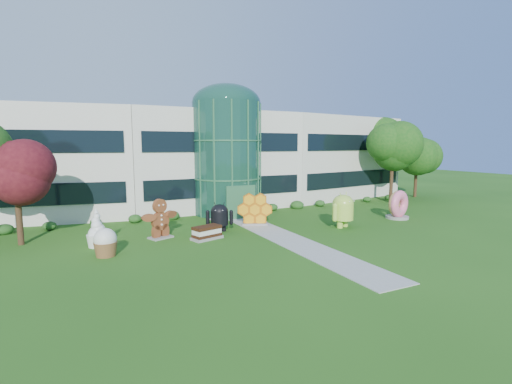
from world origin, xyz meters
name	(u,v)px	position (x,y,z in m)	size (l,w,h in m)	color
ground	(299,244)	(0.00, 0.00, 0.00)	(140.00, 140.00, 0.00)	#215114
building	(206,159)	(0.00, 18.00, 4.65)	(46.00, 15.00, 9.30)	beige
atrium	(227,159)	(0.00, 12.00, 4.90)	(6.00, 6.00, 9.80)	#194738
walkway	(283,237)	(0.00, 2.00, 0.02)	(2.40, 20.00, 0.04)	#9E9E93
tree_red	(17,197)	(-15.50, 7.50, 3.00)	(4.00, 4.00, 6.00)	#3F0C14
trees_backdrop	(223,166)	(0.00, 13.00, 4.20)	(52.00, 8.00, 8.40)	#124912
android_green	(343,208)	(5.56, 2.68, 1.45)	(2.57, 1.71, 2.91)	#B1DD46
android_black	(219,215)	(-3.18, 5.52, 1.15)	(2.02, 1.36, 2.30)	black
donut	(398,204)	(11.84, 3.30, 1.21)	(2.32, 1.12, 2.42)	#DD5484
gingerbread	(160,218)	(-7.40, 5.35, 1.33)	(2.88, 1.11, 2.66)	maroon
ice_cream_sandwich	(207,232)	(-4.73, 3.74, 0.45)	(2.01, 1.00, 0.89)	black
honeycomb	(255,211)	(-0.01, 6.28, 1.12)	(2.85, 1.02, 2.24)	#FAA319
froyo	(97,228)	(-11.26, 4.94, 1.16)	(1.35, 1.35, 2.31)	white
cupcake	(105,242)	(-10.97, 2.64, 0.80)	(1.33, 1.33, 1.59)	white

